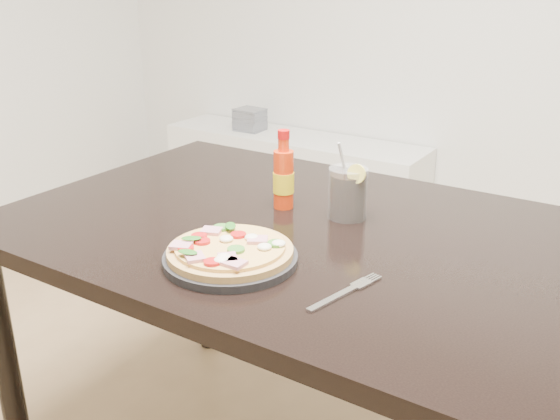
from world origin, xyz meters
The scene contains 8 objects.
dining_table centered at (0.18, 0.56, 0.67)m, with size 1.40×0.90×0.75m.
plate centered at (0.14, 0.32, 0.76)m, with size 0.27×0.27×0.02m, color black.
pizza centered at (0.14, 0.32, 0.78)m, with size 0.25×0.25×0.03m.
hot_sauce_bottle centered at (0.06, 0.63, 0.83)m, with size 0.06×0.06×0.19m.
cola_cup centered at (0.22, 0.66, 0.81)m, with size 0.10×0.09×0.18m.
fork centered at (0.39, 0.33, 0.75)m, with size 0.06×0.19×0.00m.
media_console centered at (-0.80, 2.07, 0.25)m, with size 1.40×0.34×0.50m, color white.
cd_stack centered at (-1.05, 2.05, 0.56)m, with size 0.14×0.12×0.11m.
Camera 1 is at (0.82, -0.56, 1.29)m, focal length 40.00 mm.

